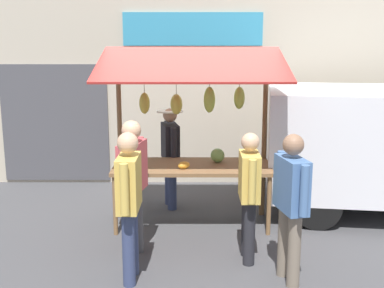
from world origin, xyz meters
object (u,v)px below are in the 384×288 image
vendor_with_sunhat (170,150)px  shopper_in_striped_shirt (129,196)px  market_stall (193,118)px  shopper_with_ponytail (133,179)px  shopper_with_shopping_bag (249,189)px  shopper_in_grey_tee (291,198)px

vendor_with_sunhat → shopper_in_striped_shirt: 2.45m
market_stall → shopper_with_ponytail: market_stall is taller
shopper_with_shopping_bag → shopper_with_ponytail: shopper_with_ponytail is taller
vendor_with_sunhat → shopper_in_striped_shirt: shopper_in_striped_shirt is taller
vendor_with_sunhat → shopper_with_ponytail: bearing=-24.0°
shopper_with_shopping_bag → shopper_with_ponytail: 1.40m
shopper_with_shopping_bag → shopper_in_grey_tee: shopper_in_grey_tee is taller
shopper_in_striped_shirt → shopper_with_shopping_bag: 1.45m
market_stall → vendor_with_sunhat: market_stall is taller
vendor_with_sunhat → shopper_with_shopping_bag: size_ratio=1.00×
shopper_in_grey_tee → shopper_with_ponytail: (1.78, -0.64, 0.02)m
shopper_in_grey_tee → shopper_with_ponytail: bearing=57.1°
shopper_in_grey_tee → market_stall: bearing=18.0°
vendor_with_sunhat → shopper_in_grey_tee: shopper_in_grey_tee is taller
shopper_with_shopping_bag → shopper_with_ponytail: bearing=86.0°
shopper_with_ponytail → shopper_with_shopping_bag: bearing=-81.4°
shopper_with_shopping_bag → shopper_with_ponytail: (1.39, -0.10, 0.09)m
vendor_with_sunhat → shopper_in_grey_tee: size_ratio=0.94×
shopper_in_striped_shirt → shopper_with_ponytail: size_ratio=0.99×
market_stall → shopper_with_shopping_bag: market_stall is taller
shopper_in_grey_tee → shopper_with_ponytail: 1.89m
shopper_in_striped_shirt → shopper_with_ponytail: shopper_with_ponytail is taller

